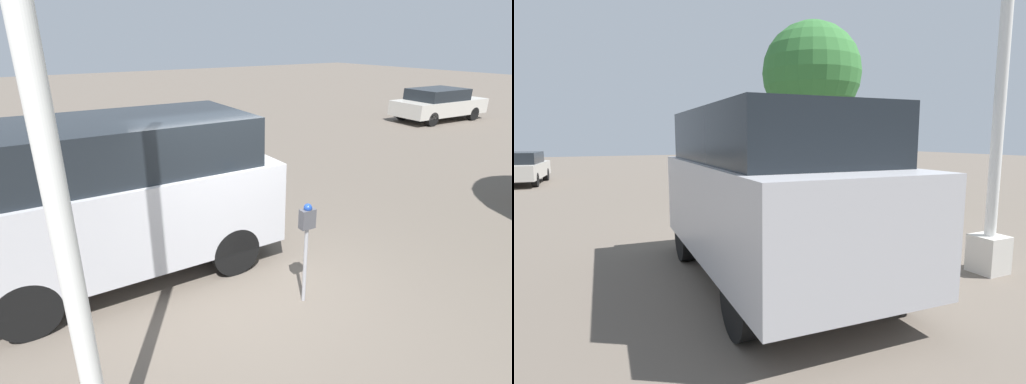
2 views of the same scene
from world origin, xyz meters
TOP-DOWN VIEW (x-y plane):
  - ground_plane at (0.00, 0.00)m, footprint 80.00×80.00m
  - parking_meter_near at (-0.38, 0.64)m, footprint 0.21×0.12m
  - parking_meter_far at (-7.09, 0.36)m, footprint 0.21×0.12m
  - lamp_post at (2.46, 1.55)m, footprint 0.44×0.44m
  - parked_van at (1.36, -1.46)m, footprint 4.52×2.23m
  - car_distant at (-13.40, -6.16)m, footprint 4.35×2.02m
  - street_tree at (-5.74, 3.43)m, footprint 3.35×3.35m
  - fire_hydrant at (-6.69, 0.66)m, footprint 0.19×0.19m

SIDE VIEW (x-z plane):
  - ground_plane at x=0.00m, z-range 0.00..0.00m
  - fire_hydrant at x=-6.69m, z-range 0.00..0.77m
  - car_distant at x=-13.40m, z-range 0.04..1.40m
  - parking_meter_near at x=-0.38m, z-range 0.34..1.78m
  - parking_meter_far at x=-7.09m, z-range 0.37..1.94m
  - parked_van at x=1.36m, z-range 0.09..2.43m
  - lamp_post at x=2.46m, z-range -1.10..5.55m
  - street_tree at x=-5.74m, z-range 1.21..7.01m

